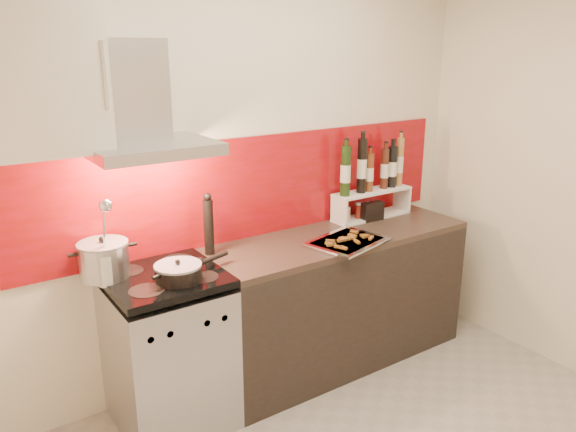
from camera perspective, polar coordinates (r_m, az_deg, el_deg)
back_wall at (r=3.50m, az=-4.16°, el=4.16°), size 3.40×0.02×2.60m
backsplash at (r=3.53m, az=-3.33°, el=2.96°), size 3.00×0.02×0.64m
range_stove at (r=3.28m, az=-11.96°, el=-13.37°), size 0.60×0.60×0.91m
counter at (r=3.82m, az=5.00°, el=-8.26°), size 1.80×0.60×0.90m
range_hood at (r=2.99m, az=-14.59°, el=10.03°), size 0.62×0.50×0.61m
upper_cabinet at (r=2.82m, az=-25.61°, el=12.77°), size 0.70×0.35×0.72m
stock_pot at (r=3.09m, az=-18.19°, el=-4.22°), size 0.26×0.26×0.23m
saute_pan at (r=2.97m, az=-10.96°, el=-5.57°), size 0.46×0.25×0.11m
utensil_jar at (r=2.99m, az=-17.99°, el=-4.23°), size 0.10×0.15×0.47m
pepper_mill at (r=3.28m, az=-8.07°, el=-0.90°), size 0.06×0.06×0.37m
step_shelf at (r=3.96m, az=8.55°, el=3.45°), size 0.61×0.17×0.57m
caddy_box at (r=3.94m, az=8.55°, el=0.41°), size 0.16×0.08×0.14m
baking_tray at (r=3.48m, az=6.04°, el=-2.59°), size 0.53×0.46×0.03m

